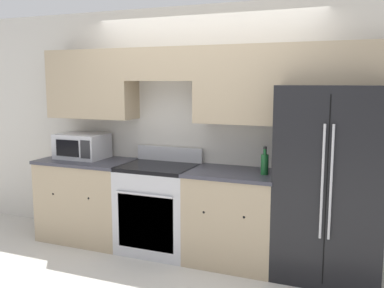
{
  "coord_description": "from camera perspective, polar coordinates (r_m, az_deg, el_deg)",
  "views": [
    {
      "loc": [
        1.61,
        -3.65,
        1.8
      ],
      "look_at": [
        0.0,
        0.31,
        1.18
      ],
      "focal_mm": 40.0,
      "sensor_mm": 36.0,
      "label": 1
    }
  ],
  "objects": [
    {
      "name": "refrigerator",
      "position": [
        4.13,
        17.92,
        -4.94
      ],
      "size": [
        0.94,
        0.76,
        1.77
      ],
      "color": "black",
      "rests_on": "ground_plane"
    },
    {
      "name": "ground_plane",
      "position": [
        4.38,
        -1.59,
        -16.02
      ],
      "size": [
        12.0,
        12.0,
        0.0
      ],
      "primitive_type": "plane",
      "color": "beige"
    },
    {
      "name": "wall_back",
      "position": [
        4.54,
        1.54,
        4.39
      ],
      "size": [
        8.0,
        0.39,
        2.6
      ],
      "color": "beige",
      "rests_on": "ground_plane"
    },
    {
      "name": "lower_cabinets_right",
      "position": [
        4.34,
        5.47,
        -9.68
      ],
      "size": [
        0.9,
        0.64,
        0.93
      ],
      "color": "tan",
      "rests_on": "ground_plane"
    },
    {
      "name": "bottle",
      "position": [
        4.12,
        9.67,
        -2.58
      ],
      "size": [
        0.07,
        0.07,
        0.27
      ],
      "color": "#195928",
      "rests_on": "lower_cabinets_right"
    },
    {
      "name": "oven_range",
      "position": [
        4.63,
        -4.45,
        -8.45
      ],
      "size": [
        0.78,
        0.65,
        1.09
      ],
      "color": "#B7B7BC",
      "rests_on": "ground_plane"
    },
    {
      "name": "lower_cabinets_left",
      "position": [
        5.09,
        -13.7,
        -7.17
      ],
      "size": [
        1.06,
        0.64,
        0.93
      ],
      "color": "tan",
      "rests_on": "ground_plane"
    },
    {
      "name": "microwave",
      "position": [
        5.09,
        -14.43,
        -0.25
      ],
      "size": [
        0.55,
        0.42,
        0.28
      ],
      "color": "#B7B7BC",
      "rests_on": "lower_cabinets_left"
    }
  ]
}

